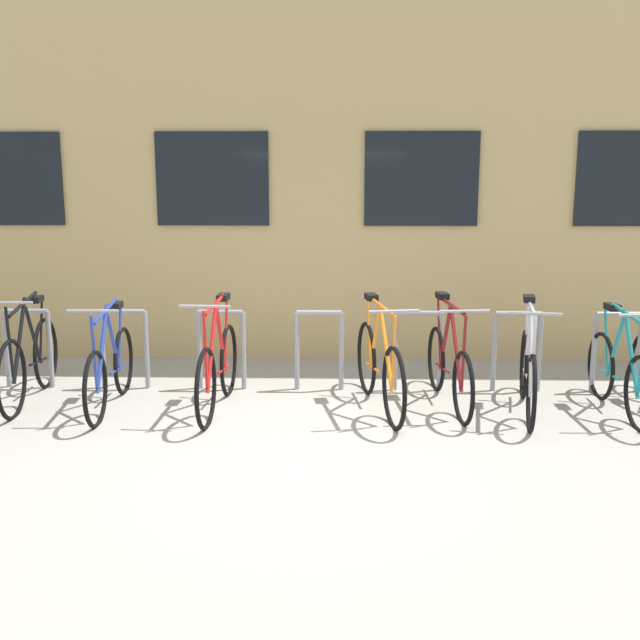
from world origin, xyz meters
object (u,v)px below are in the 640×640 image
object	(u,v)px
bicycle_orange	(379,367)
bicycle_maroon	(449,366)
bicycle_silver	(528,371)
bicycle_teal	(620,373)
bicycle_blue	(110,368)
bicycle_black	(30,361)
bicycle_red	(218,368)

from	to	relation	value
bicycle_orange	bicycle_maroon	bearing A→B (deg)	11.20
bicycle_orange	bicycle_silver	distance (m)	1.37
bicycle_maroon	bicycle_teal	bearing A→B (deg)	-7.70
bicycle_maroon	bicycle_blue	bearing A→B (deg)	-176.76
bicycle_blue	bicycle_teal	size ratio (longest dim) A/B	1.04
bicycle_silver	bicycle_teal	bearing A→B (deg)	-0.53
bicycle_orange	bicycle_maroon	size ratio (longest dim) A/B	1.04
bicycle_silver	bicycle_black	distance (m)	4.74
bicycle_red	bicycle_silver	size ratio (longest dim) A/B	1.04
bicycle_orange	bicycle_teal	size ratio (longest dim) A/B	1.11
bicycle_blue	bicycle_silver	distance (m)	3.89
bicycle_silver	bicycle_teal	size ratio (longest dim) A/B	1.02
bicycle_orange	bicycle_silver	xyz separation A→B (m)	(1.37, -0.07, -0.02)
bicycle_orange	bicycle_black	bearing A→B (deg)	177.49
bicycle_blue	bicycle_silver	size ratio (longest dim) A/B	1.02
bicycle_red	bicycle_teal	size ratio (longest dim) A/B	1.06
bicycle_red	bicycle_maroon	world-z (taller)	bicycle_red
bicycle_orange	bicycle_black	size ratio (longest dim) A/B	1.03
bicycle_blue	bicycle_red	distance (m)	1.02
bicycle_teal	bicycle_red	bearing A→B (deg)	179.91
bicycle_blue	bicycle_black	distance (m)	0.87
bicycle_silver	bicycle_maroon	world-z (taller)	bicycle_silver
bicycle_teal	bicycle_blue	bearing A→B (deg)	179.68
bicycle_black	bicycle_maroon	world-z (taller)	bicycle_black
bicycle_blue	bicycle_black	size ratio (longest dim) A/B	0.96
bicycle_teal	bicycle_maroon	xyz separation A→B (m)	(-1.53, 0.21, 0.00)
bicycle_teal	bicycle_orange	bearing A→B (deg)	178.05
bicycle_teal	bicycle_maroon	bearing A→B (deg)	172.30
bicycle_blue	bicycle_black	world-z (taller)	bicycle_black
bicycle_silver	bicycle_maroon	xyz separation A→B (m)	(-0.70, 0.20, -0.00)
bicycle_silver	bicycle_teal	xyz separation A→B (m)	(0.84, -0.01, -0.01)
bicycle_black	bicycle_teal	world-z (taller)	bicycle_black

